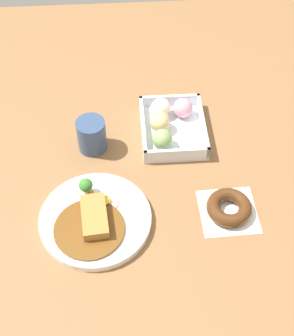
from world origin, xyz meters
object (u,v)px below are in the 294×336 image
at_px(chocolate_ring_donut, 229,208).
at_px(curry_plate, 95,219).
at_px(coffee_mug, 92,135).
at_px(donut_box, 170,124).

bearing_deg(chocolate_ring_donut, curry_plate, -88.39).
distance_m(curry_plate, chocolate_ring_donut, 0.30).
bearing_deg(coffee_mug, donut_box, 101.95).
relative_size(donut_box, chocolate_ring_donut, 1.50).
height_order(donut_box, coffee_mug, coffee_mug).
distance_m(donut_box, chocolate_ring_donut, 0.28).
height_order(curry_plate, chocolate_ring_donut, curry_plate).
bearing_deg(chocolate_ring_donut, donut_box, -157.18).
bearing_deg(coffee_mug, curry_plate, 1.35).
bearing_deg(coffee_mug, chocolate_ring_donut, 54.68).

